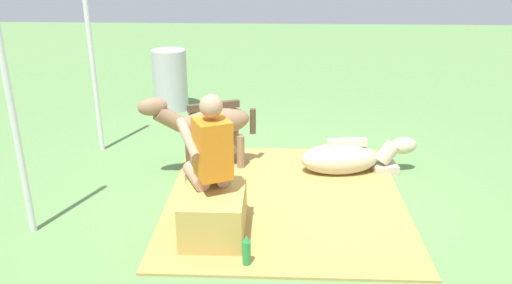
{
  "coord_description": "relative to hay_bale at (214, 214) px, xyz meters",
  "views": [
    {
      "loc": [
        -4.85,
        -0.05,
        2.5
      ],
      "look_at": [
        0.12,
        0.16,
        0.55
      ],
      "focal_mm": 36.04,
      "sensor_mm": 36.0,
      "label": 1
    }
  ],
  "objects": [
    {
      "name": "hay_bale",
      "position": [
        0.0,
        0.0,
        0.0
      ],
      "size": [
        0.71,
        0.55,
        0.44
      ],
      "primitive_type": "cube",
      "color": "tan",
      "rests_on": "ground"
    },
    {
      "name": "person_seated",
      "position": [
        0.15,
        0.05,
        0.5
      ],
      "size": [
        0.72,
        0.59,
        1.32
      ],
      "color": "tan",
      "rests_on": "ground"
    },
    {
      "name": "water_barrel",
      "position": [
        3.74,
        1.12,
        0.25
      ],
      "size": [
        0.53,
        0.53,
        0.94
      ],
      "primitive_type": "cylinder",
      "color": "#B2B2B7",
      "rests_on": "ground"
    },
    {
      "name": "ground_plane",
      "position": [
        0.83,
        -0.49,
        -0.22
      ],
      "size": [
        24.0,
        24.0,
        0.0
      ],
      "primitive_type": "plane",
      "color": "#608C4C"
    },
    {
      "name": "tent_pole_right",
      "position": [
        2.0,
        1.68,
        1.01
      ],
      "size": [
        0.06,
        0.06,
        2.45
      ],
      "primitive_type": "cylinder",
      "color": "silver",
      "rests_on": "ground"
    },
    {
      "name": "soda_bottle",
      "position": [
        -0.46,
        -0.32,
        -0.08
      ],
      "size": [
        0.07,
        0.07,
        0.29
      ],
      "color": "#268C3F",
      "rests_on": "ground"
    },
    {
      "name": "pony_standing",
      "position": [
        1.42,
        0.24,
        0.36
      ],
      "size": [
        0.73,
        1.27,
        0.95
      ],
      "color": "#8C6B4C",
      "rests_on": "ground"
    },
    {
      "name": "pony_lying",
      "position": [
        1.41,
        -1.37,
        -0.03
      ],
      "size": [
        0.5,
        1.35,
        0.42
      ],
      "color": "beige",
      "rests_on": "ground"
    },
    {
      "name": "hay_patch",
      "position": [
        0.72,
        -0.65,
        -0.21
      ],
      "size": [
        2.7,
        2.41,
        0.02
      ],
      "primitive_type": "cube",
      "color": "#AD8C47",
      "rests_on": "ground"
    },
    {
      "name": "tent_pole_left",
      "position": [
        0.01,
        1.68,
        1.01
      ],
      "size": [
        0.06,
        0.06,
        2.45
      ],
      "primitive_type": "cylinder",
      "color": "silver",
      "rests_on": "ground"
    }
  ]
}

